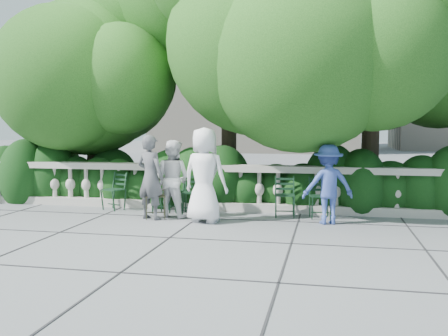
% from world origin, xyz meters
% --- Properties ---
extents(ground, '(90.00, 90.00, 0.00)m').
position_xyz_m(ground, '(0.00, 0.00, 0.00)').
color(ground, '#585C61').
rests_on(ground, ground).
extents(balustrade, '(12.00, 0.44, 1.00)m').
position_xyz_m(balustrade, '(0.00, 1.80, 0.49)').
color(balustrade, '#9E998E').
rests_on(balustrade, ground).
extents(shrub_hedge, '(15.00, 2.60, 1.70)m').
position_xyz_m(shrub_hedge, '(0.00, 3.00, 0.00)').
color(shrub_hedge, black).
rests_on(shrub_hedge, ground).
extents(tree_canopy, '(15.04, 6.52, 6.78)m').
position_xyz_m(tree_canopy, '(0.69, 3.19, 3.96)').
color(tree_canopy, '#3F3023').
rests_on(tree_canopy, ground).
extents(chair_a, '(0.56, 0.59, 0.84)m').
position_xyz_m(chair_a, '(-1.38, 1.13, 0.00)').
color(chair_a, black).
rests_on(chair_a, ground).
extents(chair_b, '(0.54, 0.57, 0.84)m').
position_xyz_m(chair_b, '(-1.25, 1.25, 0.00)').
color(chair_b, black).
rests_on(chair_b, ground).
extents(chair_c, '(0.59, 0.61, 0.84)m').
position_xyz_m(chair_c, '(-2.61, 1.22, 0.00)').
color(chair_c, black).
rests_on(chair_c, ground).
extents(chair_d, '(0.46, 0.50, 0.84)m').
position_xyz_m(chair_d, '(-0.73, 1.10, 0.00)').
color(chair_d, black).
rests_on(chair_d, ground).
extents(chair_e, '(0.52, 0.56, 0.84)m').
position_xyz_m(chair_e, '(1.93, 1.13, 0.00)').
color(chair_e, black).
rests_on(chair_e, ground).
extents(chair_f, '(0.50, 0.53, 0.84)m').
position_xyz_m(chair_f, '(1.22, 1.12, 0.00)').
color(chair_f, black).
rests_on(chair_f, ground).
extents(chair_weathered, '(0.58, 0.61, 0.84)m').
position_xyz_m(chair_weathered, '(-1.27, 0.46, 0.00)').
color(chair_weathered, black).
rests_on(chair_weathered, ground).
extents(person_businessman, '(1.00, 0.77, 1.82)m').
position_xyz_m(person_businessman, '(-0.26, 0.42, 0.91)').
color(person_businessman, white).
rests_on(person_businessman, ground).
extents(person_woman_grey, '(0.71, 0.59, 1.67)m').
position_xyz_m(person_woman_grey, '(-1.38, 0.50, 0.84)').
color(person_woman_grey, '#46484C').
rests_on(person_woman_grey, ground).
extents(person_casual_man, '(0.89, 0.77, 1.56)m').
position_xyz_m(person_casual_man, '(-1.03, 0.83, 0.78)').
color(person_casual_man, silver).
rests_on(person_casual_man, ground).
extents(person_older_blue, '(1.08, 0.80, 1.50)m').
position_xyz_m(person_older_blue, '(2.05, 0.75, 0.75)').
color(person_older_blue, '#324896').
rests_on(person_older_blue, ground).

